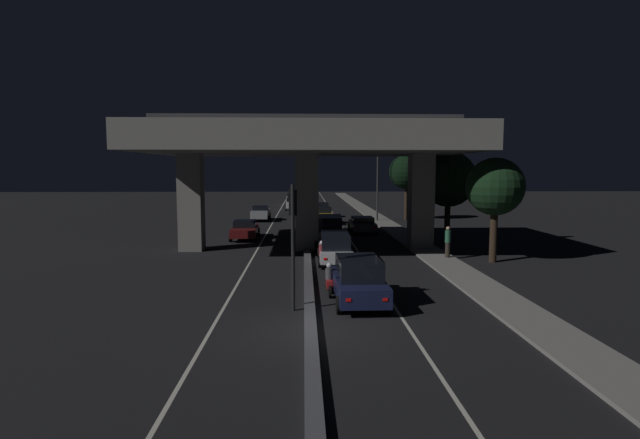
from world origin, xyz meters
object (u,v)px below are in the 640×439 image
car_white_second (335,247)px  traffic_light_left_of_median (293,225)px  car_dark_blue_lead (359,280)px  motorcycle_white_filtering_mid (322,256)px  street_lamp (374,169)px  car_dark_red_lead_oncoming (245,229)px  car_black_sixth (321,210)px  pedestrian_on_sidewalk (448,242)px  car_taxi_yellow_fifth (322,215)px  car_grey_fourth (362,224)px  car_white_third_oncoming (293,204)px  car_white_third (329,229)px  car_white_fourth_oncoming (293,199)px  motorcycle_red_filtering_near (329,281)px  car_silver_second_oncoming (261,213)px  motorcycle_black_filtering_far (317,241)px

car_white_second → traffic_light_left_of_median: bearing=168.0°
car_dark_blue_lead → motorcycle_white_filtering_mid: bearing=8.2°
street_lamp → car_dark_red_lead_oncoming: size_ratio=1.85×
car_dark_blue_lead → car_black_sixth: bearing=-0.6°
car_black_sixth → motorcycle_white_filtering_mid: (-0.88, -27.80, -0.19)m
pedestrian_on_sidewalk → car_dark_blue_lead: bearing=-124.0°
car_taxi_yellow_fifth → car_dark_blue_lead: bearing=178.2°
car_grey_fourth → car_taxi_yellow_fifth: (-3.01, 7.28, 0.08)m
car_white_third_oncoming → car_dark_blue_lead: bearing=2.7°
car_white_third → car_taxi_yellow_fifth: 13.18m
car_white_fourth_oncoming → car_dark_red_lead_oncoming: bearing=-6.6°
car_dark_red_lead_oncoming → motorcycle_white_filtering_mid: motorcycle_white_filtering_mid is taller
traffic_light_left_of_median → street_lamp: size_ratio=0.53×
car_white_second → car_white_third_oncoming: (-3.11, 36.47, -0.08)m
motorcycle_red_filtering_near → car_grey_fourth: bearing=-10.6°
car_dark_blue_lead → motorcycle_white_filtering_mid: size_ratio=2.46×
car_white_second → car_black_sixth: car_white_second is taller
car_white_third → motorcycle_white_filtering_mid: 8.36m
car_white_third → car_white_fourth_oncoming: (-3.43, 39.63, -0.20)m
car_white_third → car_taxi_yellow_fifth: size_ratio=1.13×
car_dark_red_lead_oncoming → car_silver_second_oncoming: 13.33m
motorcycle_red_filtering_near → motorcycle_black_filtering_far: bearing=1.3°
traffic_light_left_of_median → car_grey_fourth: 23.05m
car_grey_fourth → car_dark_red_lead_oncoming: 9.75m
street_lamp → car_white_third: 16.36m
traffic_light_left_of_median → car_white_third_oncoming: (-0.96, 45.95, -2.42)m
traffic_light_left_of_median → street_lamp: 32.27m
car_dark_blue_lead → car_white_fourth_oncoming: bearing=2.8°
car_taxi_yellow_fifth → car_dark_red_lead_oncoming: car_taxi_yellow_fifth is taller
car_silver_second_oncoming → car_white_fourth_oncoming: 23.70m
car_grey_fourth → car_taxi_yellow_fifth: 7.88m
car_white_fourth_oncoming → pedestrian_on_sidewalk: (9.99, -45.88, 0.21)m
motorcycle_red_filtering_near → motorcycle_white_filtering_mid: (-0.10, 5.82, 0.03)m
car_dark_blue_lead → car_white_fourth_oncoming: size_ratio=1.05×
car_black_sixth → car_dark_blue_lead: bearing=-179.0°
car_grey_fourth → car_dark_red_lead_oncoming: size_ratio=0.92×
car_grey_fourth → motorcycle_red_filtering_near: (-3.75, -20.02, -0.15)m
motorcycle_red_filtering_near → motorcycle_white_filtering_mid: size_ratio=0.96×
street_lamp → car_black_sixth: (-5.15, 4.56, -4.43)m
car_taxi_yellow_fifth → car_silver_second_oncoming: size_ratio=1.03×
pedestrian_on_sidewalk → car_grey_fourth: bearing=106.3°
car_taxi_yellow_fifth → car_silver_second_oncoming: 6.85m
car_white_second → motorcycle_red_filtering_near: size_ratio=2.54×
car_silver_second_oncoming → car_white_third_oncoming: car_white_third_oncoming is taller
car_dark_blue_lead → car_white_third_oncoming: bearing=3.3°
car_white_second → pedestrian_on_sidewalk: pedestrian_on_sidewalk is taller
traffic_light_left_of_median → car_grey_fourth: (5.21, 22.31, -2.48)m
car_white_second → motorcycle_red_filtering_near: bearing=175.3°
car_dark_blue_lead → car_white_third: (-0.34, 15.48, 0.12)m
car_white_second → motorcycle_black_filtering_far: (-0.94, 3.99, -0.22)m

